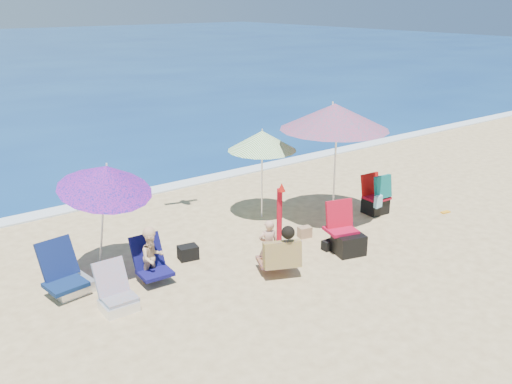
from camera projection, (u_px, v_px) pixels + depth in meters
ground at (304, 262)px, 10.05m from camera, size 120.00×120.00×0.00m
foam at (164, 188)px, 13.89m from camera, size 120.00×0.50×0.04m
umbrella_turquoise at (335, 117)px, 11.24m from camera, size 2.52×2.52×2.49m
umbrella_striped at (262, 141)px, 11.64m from camera, size 1.50×1.50×1.89m
umbrella_blue at (106, 178)px, 9.08m from camera, size 1.73×1.78×2.07m
furled_umbrella at (280, 214)px, 10.31m from camera, size 0.15×0.20×1.31m
chair_navy at (67, 279)px, 8.99m from camera, size 0.77×0.84×0.82m
chair_rainbow at (117, 297)px, 8.52m from camera, size 0.52×0.63×0.69m
camp_chair_left at (346, 238)px, 10.37m from camera, size 0.65×0.77×0.93m
camp_chair_right at (376, 199)px, 12.23m from camera, size 0.57×0.59×0.89m
person_center at (275, 249)px, 9.52m from camera, size 0.69×0.82×0.92m
person_left at (152, 257)px, 9.27m from camera, size 0.55×0.69×0.94m
bag_black_a at (188, 253)px, 10.15m from camera, size 0.38×0.31×0.25m
bag_tan at (305, 232)px, 11.08m from camera, size 0.28×0.22×0.21m
bag_navy_b at (342, 227)px, 11.24m from camera, size 0.39×0.33×0.26m
bag_black_b at (329, 245)px, 10.54m from camera, size 0.24×0.17×0.18m
orange_item at (445, 212)px, 12.36m from camera, size 0.22×0.13×0.03m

